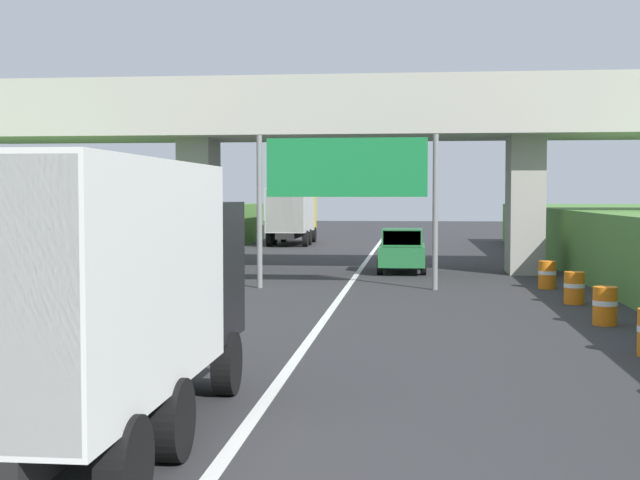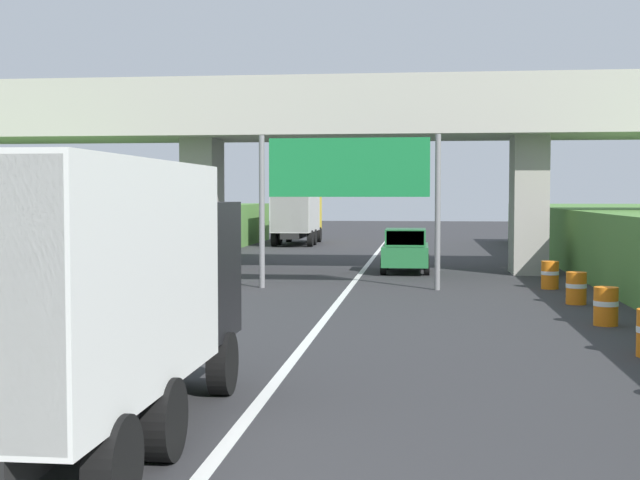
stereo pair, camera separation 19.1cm
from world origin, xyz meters
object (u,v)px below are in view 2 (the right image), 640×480
object	(u,v)px
truck_black	(92,287)
truck_yellow	(298,213)
construction_barrel_3	(606,306)
car_green	(406,251)
car_silver	(193,265)
construction_barrel_5	(550,275)
construction_barrel_4	(576,288)
overhead_highway_sign	(349,176)

from	to	relation	value
truck_black	truck_yellow	distance (m)	43.55
truck_black	construction_barrel_3	distance (m)	13.72
truck_black	truck_yellow	xyz separation A→B (m)	(-3.61, 43.40, 0.00)
car_green	car_silver	distance (m)	10.19
truck_yellow	construction_barrel_5	bearing A→B (deg)	-64.40
car_green	construction_barrel_5	bearing A→B (deg)	-49.90
car_silver	construction_barrel_3	size ratio (longest dim) A/B	4.56
construction_barrel_4	construction_barrel_5	world-z (taller)	same
construction_barrel_4	construction_barrel_5	xyz separation A→B (m)	(-0.15, 4.03, 0.00)
overhead_highway_sign	construction_barrel_3	size ratio (longest dim) A/B	6.53
car_silver	construction_barrel_4	world-z (taller)	car_silver
construction_barrel_3	construction_barrel_5	bearing A→B (deg)	91.06
overhead_highway_sign	construction_barrel_3	bearing A→B (deg)	-47.79
truck_yellow	construction_barrel_4	xyz separation A→B (m)	(11.88, -28.51, -1.47)
car_green	construction_barrel_4	world-z (taller)	car_green
construction_barrel_4	construction_barrel_5	bearing A→B (deg)	92.17
truck_black	construction_barrel_5	bearing A→B (deg)	66.80
truck_yellow	car_silver	world-z (taller)	truck_yellow
overhead_highway_sign	construction_barrel_4	distance (m)	8.06
overhead_highway_sign	car_silver	world-z (taller)	overhead_highway_sign
truck_black	car_green	xyz separation A→B (m)	(3.34, 24.59, -1.08)
construction_barrel_3	construction_barrel_4	bearing A→B (deg)	89.95
truck_black	truck_yellow	world-z (taller)	same
overhead_highway_sign	truck_black	xyz separation A→B (m)	(-1.62, -18.18, -1.71)
construction_barrel_3	construction_barrel_4	xyz separation A→B (m)	(0.00, 4.03, 0.00)
truck_black	car_silver	world-z (taller)	truck_black
truck_black	construction_barrel_3	world-z (taller)	truck_black
car_green	car_silver	xyz separation A→B (m)	(-6.50, -7.84, 0.00)
car_green	construction_barrel_4	distance (m)	10.89
construction_barrel_4	truck_yellow	bearing A→B (deg)	112.62
truck_yellow	construction_barrel_5	distance (m)	27.18
overhead_highway_sign	construction_barrel_3	world-z (taller)	overhead_highway_sign
overhead_highway_sign	truck_black	bearing A→B (deg)	-95.11
truck_yellow	construction_barrel_4	size ratio (longest dim) A/B	8.11
construction_barrel_5	truck_yellow	bearing A→B (deg)	115.60
car_silver	construction_barrel_4	size ratio (longest dim) A/B	4.56
car_green	truck_yellow	bearing A→B (deg)	110.30
construction_barrel_5	car_silver	bearing A→B (deg)	-169.08
construction_barrel_3	construction_barrel_5	distance (m)	8.07
overhead_highway_sign	truck_yellow	world-z (taller)	overhead_highway_sign
construction_barrel_3	construction_barrel_5	size ratio (longest dim) A/B	1.00
car_green	car_silver	size ratio (longest dim) A/B	1.00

